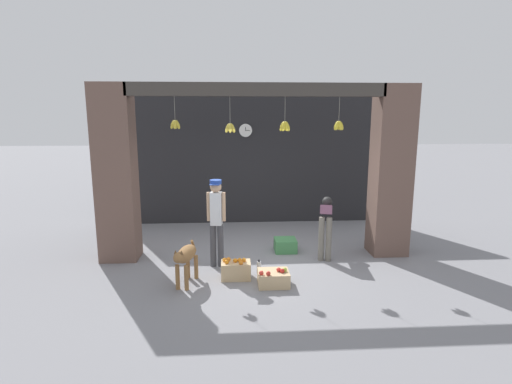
{
  "coord_description": "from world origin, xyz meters",
  "views": [
    {
      "loc": [
        -0.47,
        -7.27,
        2.76
      ],
      "look_at": [
        0.0,
        0.42,
        1.26
      ],
      "focal_mm": 28.0,
      "sensor_mm": 36.0,
      "label": 1
    }
  ],
  "objects_px": {
    "worker_stooping": "(326,220)",
    "water_bottle": "(259,268)",
    "wall_clock": "(246,130)",
    "dog": "(186,257)",
    "shopkeeper": "(216,216)",
    "fruit_crate_oranges": "(236,270)",
    "fruit_crate_apples": "(274,278)",
    "produce_box_green": "(285,245)"
  },
  "relations": [
    {
      "from": "fruit_crate_oranges",
      "to": "fruit_crate_apples",
      "type": "height_order",
      "value": "fruit_crate_oranges"
    },
    {
      "from": "shopkeeper",
      "to": "fruit_crate_oranges",
      "type": "height_order",
      "value": "shopkeeper"
    },
    {
      "from": "wall_clock",
      "to": "worker_stooping",
      "type": "bearing_deg",
      "value": -60.82
    },
    {
      "from": "water_bottle",
      "to": "wall_clock",
      "type": "height_order",
      "value": "wall_clock"
    },
    {
      "from": "produce_box_green",
      "to": "fruit_crate_apples",
      "type": "bearing_deg",
      "value": -104.18
    },
    {
      "from": "dog",
      "to": "produce_box_green",
      "type": "distance_m",
      "value": 2.42
    },
    {
      "from": "dog",
      "to": "produce_box_green",
      "type": "bearing_deg",
      "value": 143.81
    },
    {
      "from": "worker_stooping",
      "to": "wall_clock",
      "type": "bearing_deg",
      "value": 134.41
    },
    {
      "from": "fruit_crate_apples",
      "to": "produce_box_green",
      "type": "relative_size",
      "value": 1.16
    },
    {
      "from": "dog",
      "to": "fruit_crate_apples",
      "type": "xyz_separation_m",
      "value": [
        1.43,
        -0.11,
        -0.36
      ]
    },
    {
      "from": "worker_stooping",
      "to": "fruit_crate_oranges",
      "type": "distance_m",
      "value": 2.11
    },
    {
      "from": "dog",
      "to": "water_bottle",
      "type": "bearing_deg",
      "value": 119.55
    },
    {
      "from": "fruit_crate_apples",
      "to": "wall_clock",
      "type": "distance_m",
      "value": 4.55
    },
    {
      "from": "dog",
      "to": "wall_clock",
      "type": "xyz_separation_m",
      "value": [
        1.12,
        3.82,
        1.89
      ]
    },
    {
      "from": "produce_box_green",
      "to": "water_bottle",
      "type": "distance_m",
      "value": 1.35
    },
    {
      "from": "dog",
      "to": "water_bottle",
      "type": "distance_m",
      "value": 1.31
    },
    {
      "from": "shopkeeper",
      "to": "wall_clock",
      "type": "distance_m",
      "value": 3.42
    },
    {
      "from": "shopkeeper",
      "to": "water_bottle",
      "type": "relative_size",
      "value": 5.92
    },
    {
      "from": "fruit_crate_oranges",
      "to": "dog",
      "type": "bearing_deg",
      "value": -165.73
    },
    {
      "from": "dog",
      "to": "fruit_crate_oranges",
      "type": "bearing_deg",
      "value": 118.42
    },
    {
      "from": "worker_stooping",
      "to": "dog",
      "type": "bearing_deg",
      "value": -140.09
    },
    {
      "from": "shopkeeper",
      "to": "worker_stooping",
      "type": "bearing_deg",
      "value": -161.79
    },
    {
      "from": "worker_stooping",
      "to": "water_bottle",
      "type": "distance_m",
      "value": 1.73
    },
    {
      "from": "wall_clock",
      "to": "fruit_crate_oranges",
      "type": "bearing_deg",
      "value": -94.8
    },
    {
      "from": "wall_clock",
      "to": "water_bottle",
      "type": "bearing_deg",
      "value": -88.36
    },
    {
      "from": "fruit_crate_oranges",
      "to": "water_bottle",
      "type": "bearing_deg",
      "value": 17.64
    },
    {
      "from": "fruit_crate_oranges",
      "to": "water_bottle",
      "type": "xyz_separation_m",
      "value": [
        0.4,
        0.13,
        -0.03
      ]
    },
    {
      "from": "shopkeeper",
      "to": "worker_stooping",
      "type": "relative_size",
      "value": 1.45
    },
    {
      "from": "worker_stooping",
      "to": "fruit_crate_oranges",
      "type": "relative_size",
      "value": 2.23
    },
    {
      "from": "dog",
      "to": "shopkeeper",
      "type": "height_order",
      "value": "shopkeeper"
    },
    {
      "from": "fruit_crate_apples",
      "to": "wall_clock",
      "type": "xyz_separation_m",
      "value": [
        -0.31,
        3.94,
        2.25
      ]
    },
    {
      "from": "worker_stooping",
      "to": "fruit_crate_apples",
      "type": "bearing_deg",
      "value": -116.47
    },
    {
      "from": "dog",
      "to": "worker_stooping",
      "type": "xyz_separation_m",
      "value": [
        2.59,
        1.19,
        0.26
      ]
    },
    {
      "from": "fruit_crate_oranges",
      "to": "fruit_crate_apples",
      "type": "distance_m",
      "value": 0.69
    },
    {
      "from": "fruit_crate_oranges",
      "to": "produce_box_green",
      "type": "bearing_deg",
      "value": 52.08
    },
    {
      "from": "fruit_crate_oranges",
      "to": "water_bottle",
      "type": "relative_size",
      "value": 1.83
    },
    {
      "from": "fruit_crate_apples",
      "to": "dog",
      "type": "bearing_deg",
      "value": 175.56
    },
    {
      "from": "shopkeeper",
      "to": "fruit_crate_apples",
      "type": "xyz_separation_m",
      "value": [
        0.95,
        -0.9,
        -0.83
      ]
    },
    {
      "from": "dog",
      "to": "shopkeeper",
      "type": "distance_m",
      "value": 1.03
    },
    {
      "from": "fruit_crate_apples",
      "to": "shopkeeper",
      "type": "bearing_deg",
      "value": 136.76
    },
    {
      "from": "shopkeeper",
      "to": "produce_box_green",
      "type": "xyz_separation_m",
      "value": [
        1.37,
        0.74,
        -0.82
      ]
    },
    {
      "from": "dog",
      "to": "water_bottle",
      "type": "height_order",
      "value": "dog"
    }
  ]
}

